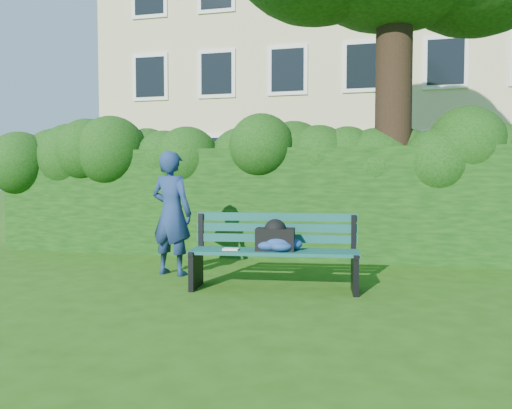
# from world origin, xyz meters

# --- Properties ---
(ground) EXTENTS (80.00, 80.00, 0.00)m
(ground) POSITION_xyz_m (0.00, 0.00, 0.00)
(ground) COLOR #24500E
(ground) RESTS_ON ground
(apartment_building) EXTENTS (16.00, 8.08, 12.00)m
(apartment_building) POSITION_xyz_m (-0.00, 13.99, 6.00)
(apartment_building) COLOR #CABF87
(apartment_building) RESTS_ON ground
(hedge) EXTENTS (10.00, 1.00, 1.80)m
(hedge) POSITION_xyz_m (0.00, 2.20, 0.90)
(hedge) COLOR black
(hedge) RESTS_ON ground
(park_bench) EXTENTS (2.01, 0.76, 0.89)m
(park_bench) POSITION_xyz_m (0.46, -0.35, 0.51)
(park_bench) COLOR #0D4236
(park_bench) RESTS_ON ground
(man_reading) EXTENTS (0.69, 0.53, 1.68)m
(man_reading) POSITION_xyz_m (-1.08, 0.20, 0.84)
(man_reading) COLOR navy
(man_reading) RESTS_ON ground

